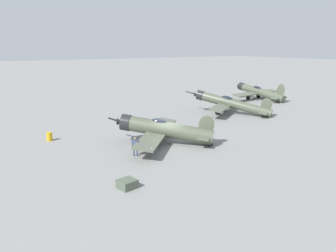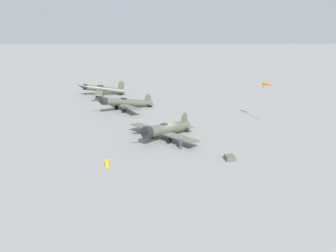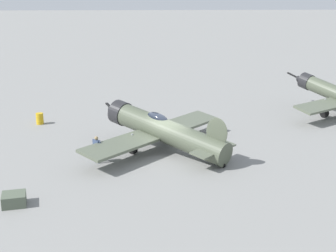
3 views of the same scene
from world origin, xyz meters
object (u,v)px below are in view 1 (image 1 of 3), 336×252
Objects in this scene: fuel_drum at (49,137)px; airplane_mid_apron at (231,103)px; airplane_foreground at (163,129)px; airplane_far_line at (259,92)px; ground_crew_mechanic at (135,145)px; equipment_crate at (127,184)px.

airplane_mid_apron is at bearing 91.23° from fuel_drum.
airplane_foreground is at bearing 81.35° from airplane_mid_apron.
airplane_far_line reaches higher than fuel_drum.
airplane_mid_apron is (-7.50, 15.69, 0.06)m from airplane_foreground.
ground_crew_mechanic reaches higher than fuel_drum.
airplane_mid_apron is at bearing 123.38° from equipment_crate.
fuel_drum is (-8.98, -5.29, -0.59)m from ground_crew_mechanic.
airplane_far_line is 6.85× the size of ground_crew_mechanic.
equipment_crate is at bearing 89.19° from airplane_mid_apron.
equipment_crate is (7.85, -7.60, -1.14)m from airplane_foreground.
airplane_far_line is 36.67m from ground_crew_mechanic.
airplane_mid_apron is 8.25× the size of equipment_crate.
airplane_mid_apron is 14.75m from airplane_far_line.
airplane_foreground is at bearing 53.31° from fuel_drum.
airplane_mid_apron is 6.58× the size of ground_crew_mechanic.
ground_crew_mechanic is (9.51, -19.75, -0.48)m from airplane_mid_apron.
airplane_far_line is at bearing 121.48° from equipment_crate.
airplane_foreground is 10.99m from equipment_crate.
airplane_mid_apron is at bearing 110.21° from airplane_far_line.
airplane_mid_apron is 0.96× the size of airplane_far_line.
airplane_far_line reaches higher than equipment_crate.
equipment_crate is 1.54× the size of fuel_drum.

